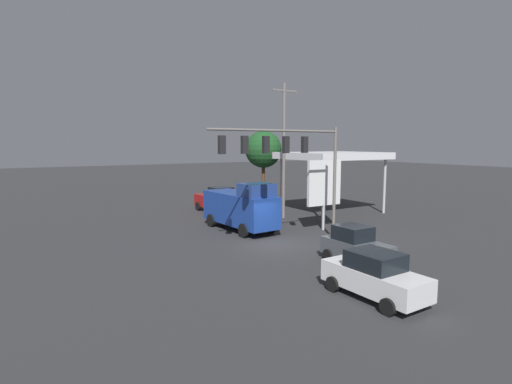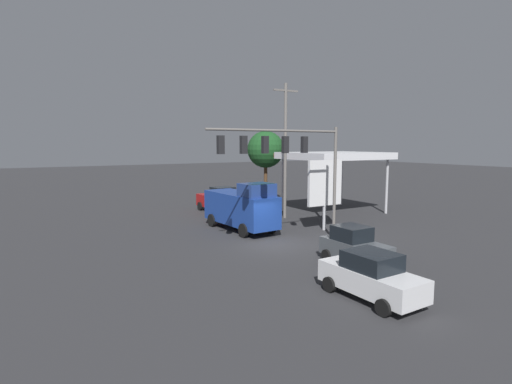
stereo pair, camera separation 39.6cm
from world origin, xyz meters
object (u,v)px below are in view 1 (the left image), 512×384
Objects in this scene: delivery_truck at (241,207)px; street_tree at (263,150)px; price_sign at (324,184)px; pickup_parked at (217,200)px; sedan_waiting at (375,275)px; hatchback_crossing at (356,246)px; utility_pole at (284,148)px; traffic_signal_assembly at (287,154)px.

delivery_truck is 0.92× the size of street_tree.
price_sign is 11.54m from pickup_parked.
hatchback_crossing is at bearing 142.01° from sedan_waiting.
price_sign reaches higher than pickup_parked.
utility_pole is 8.58m from street_tree.
traffic_signal_assembly is 2.06× the size of sedan_waiting.
hatchback_crossing is (4.06, 7.19, -2.41)m from price_sign.
traffic_signal_assembly is 9.60m from utility_pole.
utility_pole reaches higher than price_sign.
street_tree is (-10.30, -24.47, 4.68)m from sedan_waiting.
traffic_signal_assembly reaches higher than delivery_truck.
traffic_signal_assembly is at bearing 61.80° from street_tree.
pickup_parked is at bearing 169.24° from sedan_waiting.
sedan_waiting is at bearing 67.17° from street_tree.
pickup_parked is 8.49m from street_tree.
price_sign is 13.22m from sedan_waiting.
utility_pole is 2.52× the size of sedan_waiting.
pickup_parked is at bearing 21.43° from street_tree.
delivery_truck is at bearing -89.32° from traffic_signal_assembly.
traffic_signal_assembly is 1.79× the size of price_sign.
price_sign reaches higher than delivery_truck.
delivery_truck is at bearing -29.90° from price_sign.
street_tree is (-3.09, -8.00, -0.26)m from utility_pole.
street_tree is at bearing 108.70° from pickup_parked.
hatchback_crossing is at bearing 102.79° from traffic_signal_assembly.
traffic_signal_assembly is 2.40× the size of hatchback_crossing.
traffic_signal_assembly reaches higher than hatchback_crossing.
street_tree is at bearing -118.20° from traffic_signal_assembly.
price_sign is 14.06m from street_tree.
price_sign reaches higher than hatchback_crossing.
traffic_signal_assembly is at bearing -167.42° from hatchback_crossing.
price_sign is at bearing 86.82° from utility_pole.
pickup_parked is at bearing -73.05° from price_sign.
price_sign is 1.15× the size of sedan_waiting.
utility_pole is 2.19× the size of price_sign.
pickup_parked is 8.08m from delivery_truck.
price_sign is 0.67× the size of street_tree.
street_tree reaches higher than delivery_truck.
pickup_parked is 0.70× the size of street_tree.
traffic_signal_assembly reaches higher than price_sign.
utility_pole is (-5.44, -7.91, 0.22)m from traffic_signal_assembly.
price_sign reaches higher than sedan_waiting.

